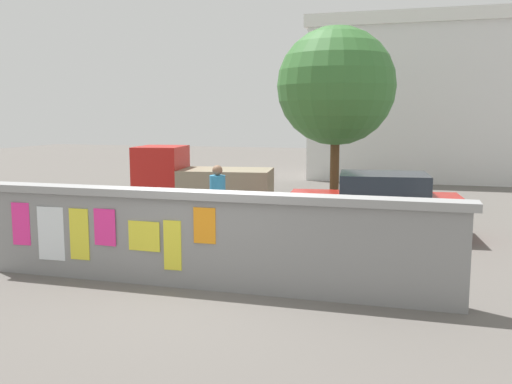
# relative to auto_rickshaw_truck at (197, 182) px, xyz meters

# --- Properties ---
(ground) EXTENTS (60.00, 60.00, 0.00)m
(ground) POSITION_rel_auto_rickshaw_truck_xyz_m (2.58, 2.01, -0.90)
(ground) COLOR #605B56
(poster_wall) EXTENTS (7.86, 0.42, 1.52)m
(poster_wall) POSITION_rel_auto_rickshaw_truck_xyz_m (2.57, -5.99, -0.12)
(poster_wall) COLOR gray
(poster_wall) RESTS_ON ground
(auto_rickshaw_truck) EXTENTS (3.76, 1.96, 1.85)m
(auto_rickshaw_truck) POSITION_rel_auto_rickshaw_truck_xyz_m (0.00, 0.00, 0.00)
(auto_rickshaw_truck) COLOR black
(auto_rickshaw_truck) RESTS_ON ground
(car_parked) EXTENTS (3.95, 2.08, 1.40)m
(car_parked) POSITION_rel_auto_rickshaw_truck_xyz_m (4.84, -1.32, -0.17)
(car_parked) COLOR black
(car_parked) RESTS_ON ground
(motorcycle) EXTENTS (1.89, 0.59, 0.87)m
(motorcycle) POSITION_rel_auto_rickshaw_truck_xyz_m (0.05, -3.76, -0.44)
(motorcycle) COLOR black
(motorcycle) RESTS_ON ground
(bicycle_near) EXTENTS (1.67, 0.54, 0.95)m
(bicycle_near) POSITION_rel_auto_rickshaw_truck_xyz_m (4.31, -4.81, -0.54)
(bicycle_near) COLOR black
(bicycle_near) RESTS_ON ground
(bicycle_far) EXTENTS (1.71, 0.44, 0.95)m
(bicycle_far) POSITION_rel_auto_rickshaw_truck_xyz_m (2.04, -4.32, -0.54)
(bicycle_far) COLOR black
(bicycle_far) RESTS_ON ground
(person_walking) EXTENTS (0.43, 0.43, 1.62)m
(person_walking) POSITION_rel_auto_rickshaw_truck_xyz_m (1.59, -2.73, 0.09)
(person_walking) COLOR purple
(person_walking) RESTS_ON ground
(tree_roadside) EXTENTS (3.57, 3.57, 5.34)m
(tree_roadside) POSITION_rel_auto_rickshaw_truck_xyz_m (3.26, 3.19, 2.65)
(tree_roadside) COLOR brown
(tree_roadside) RESTS_ON ground
(building_background) EXTENTS (8.32, 4.99, 6.69)m
(building_background) POSITION_rel_auto_rickshaw_truck_xyz_m (5.32, 11.12, 2.47)
(building_background) COLOR silver
(building_background) RESTS_ON ground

